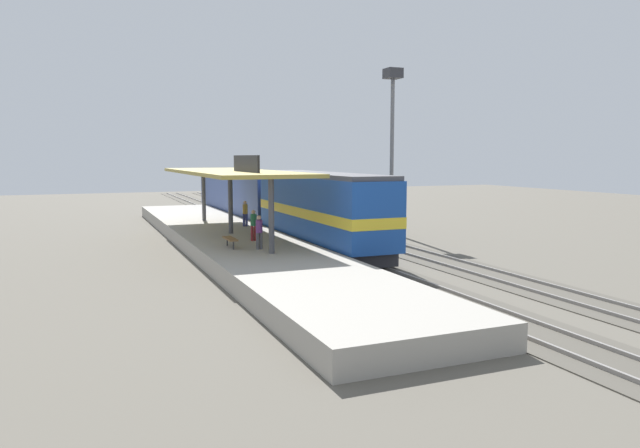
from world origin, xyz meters
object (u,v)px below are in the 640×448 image
at_px(locomotive, 321,210).
at_px(freight_car, 334,204).
at_px(light_mast, 392,116).
at_px(person_boarding, 259,230).
at_px(person_waiting, 245,212).
at_px(person_walking, 254,224).
at_px(platform_bench, 230,239).
at_px(passenger_carriage_single, 241,194).

relative_size(locomotive, freight_car, 1.20).
xyz_separation_m(light_mast, person_boarding, (-12.59, -8.91, -6.54)).
relative_size(person_waiting, person_walking, 1.00).
relative_size(platform_bench, light_mast, 0.15).
relative_size(locomotive, person_walking, 8.44).
relative_size(passenger_carriage_single, person_walking, 11.70).
height_order(platform_bench, freight_car, freight_car).
distance_m(platform_bench, locomotive, 6.53).
xyz_separation_m(locomotive, person_waiting, (-2.84, 6.24, -0.56)).
xyz_separation_m(light_mast, person_waiting, (-10.64, 0.79, -6.54)).
xyz_separation_m(light_mast, person_walking, (-12.01, -5.92, -6.54)).
xyz_separation_m(passenger_carriage_single, person_boarding, (-4.79, -21.46, -0.46)).
bearing_deg(person_walking, passenger_carriage_single, 77.16).
bearing_deg(person_boarding, platform_bench, 137.66).
relative_size(locomotive, light_mast, 1.23).
relative_size(platform_bench, locomotive, 0.12).
bearing_deg(locomotive, light_mast, 34.95).
bearing_deg(freight_car, locomotive, -118.91).
height_order(freight_car, person_waiting, freight_car).
height_order(platform_bench, passenger_carriage_single, passenger_carriage_single).
distance_m(person_waiting, person_boarding, 9.89).
distance_m(locomotive, passenger_carriage_single, 18.00).
bearing_deg(person_waiting, light_mast, -4.26).
bearing_deg(person_waiting, person_boarding, -101.34).
xyz_separation_m(passenger_carriage_single, freight_car, (4.60, -9.67, -0.34)).
relative_size(freight_car, light_mast, 1.03).
bearing_deg(platform_bench, person_walking, 46.45).
bearing_deg(person_boarding, freight_car, 51.47).
xyz_separation_m(locomotive, person_walking, (-4.21, -0.46, -0.56)).
distance_m(person_waiting, person_walking, 6.85).
height_order(passenger_carriage_single, freight_car, passenger_carriage_single).
relative_size(freight_car, person_waiting, 7.02).
distance_m(light_mast, person_walking, 14.90).
xyz_separation_m(person_waiting, person_boarding, (-1.94, -9.70, 0.00)).
bearing_deg(freight_car, platform_bench, -134.79).
distance_m(person_walking, person_boarding, 3.05).
height_order(locomotive, person_boarding, locomotive).
height_order(platform_bench, person_walking, person_walking).
xyz_separation_m(freight_car, person_boarding, (-9.39, -11.79, -0.12)).
xyz_separation_m(platform_bench, person_boarding, (1.21, -1.11, 0.51)).
height_order(passenger_carriage_single, person_waiting, passenger_carriage_single).
height_order(locomotive, freight_car, locomotive).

